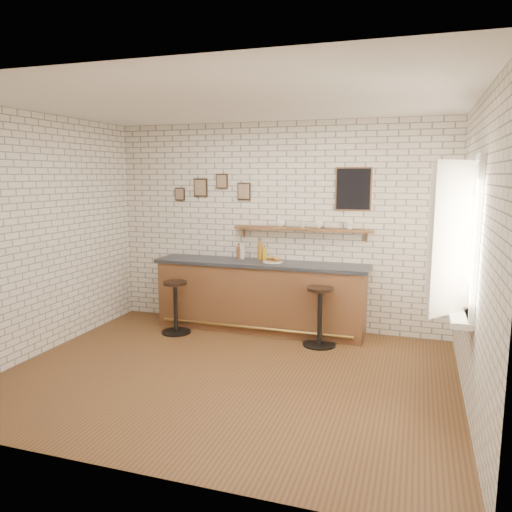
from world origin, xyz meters
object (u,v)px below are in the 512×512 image
object	(u,v)px
bar_stool_left	(176,305)
shelf_cup_b	(303,225)
book_upper	(456,303)
bitters_bottle_white	(242,252)
bar_counter	(260,296)
book_lower	(456,305)
shelf_cup_c	(319,225)
bitters_bottle_amber	(260,251)
shelf_cup_a	(280,224)
bitters_bottle_brown	(239,252)
ciabatta_sandwich	(274,259)
shelf_cup_d	(350,226)
bar_stool_right	(320,314)
sandwich_plate	(273,262)
condiment_bottle_yellow	(265,254)

from	to	relation	value
bar_stool_left	shelf_cup_b	world-z (taller)	shelf_cup_b
bar_stool_left	book_upper	bearing A→B (deg)	-14.00
bitters_bottle_white	shelf_cup_b	world-z (taller)	shelf_cup_b
bar_counter	bitters_bottle_white	distance (m)	0.72
book_lower	shelf_cup_c	bearing A→B (deg)	115.36
bitters_bottle_amber	shelf_cup_a	size ratio (longest dim) A/B	2.53
shelf_cup_c	book_lower	distance (m)	2.45
bitters_bottle_brown	bitters_bottle_amber	size ratio (longest dim) A/B	0.73
shelf_cup_b	book_lower	world-z (taller)	shelf_cup_b
ciabatta_sandwich	shelf_cup_d	xyz separation A→B (m)	(1.04, 0.18, 0.49)
bitters_bottle_amber	bar_stool_right	bearing A→B (deg)	-29.91
bitters_bottle_amber	shelf_cup_b	bearing A→B (deg)	2.24
sandwich_plate	book_lower	xyz separation A→B (m)	(2.35, -1.45, -0.07)
bitters_bottle_white	shelf_cup_a	xyz separation A→B (m)	(0.57, 0.02, 0.43)
bitters_bottle_brown	book_upper	xyz separation A→B (m)	(2.93, -1.60, -0.14)
bitters_bottle_brown	shelf_cup_d	distance (m)	1.68
ciabatta_sandwich	book_upper	distance (m)	2.76
bitters_bottle_amber	shelf_cup_b	xyz separation A→B (m)	(0.63, 0.02, 0.41)
shelf_cup_a	sandwich_plate	bearing A→B (deg)	-126.68
condiment_bottle_yellow	shelf_cup_c	bearing A→B (deg)	1.80
bar_stool_left	shelf_cup_d	xyz separation A→B (m)	(2.33, 0.72, 1.14)
bitters_bottle_white	book_upper	distance (m)	3.29
condiment_bottle_yellow	shelf_cup_a	world-z (taller)	shelf_cup_a
bitters_bottle_amber	shelf_cup_a	bearing A→B (deg)	4.78
bar_counter	sandwich_plate	distance (m)	0.54
bar_counter	bitters_bottle_white	bearing A→B (deg)	152.22
bar_counter	bitters_bottle_amber	distance (m)	0.66
bitters_bottle_amber	bitters_bottle_white	bearing A→B (deg)	180.00
bar_counter	bar_stool_right	size ratio (longest dim) A/B	3.91
condiment_bottle_yellow	book_upper	world-z (taller)	condiment_bottle_yellow
bitters_bottle_amber	condiment_bottle_yellow	bearing A→B (deg)	-0.00
bar_stool_right	bitters_bottle_amber	bearing A→B (deg)	150.09
shelf_cup_a	bitters_bottle_white	bearing A→B (deg)	162.41
bitters_bottle_brown	bar_stool_right	xyz separation A→B (m)	(1.35, -0.58, -0.68)
shelf_cup_c	sandwich_plate	bearing A→B (deg)	127.00
bar_counter	book_lower	world-z (taller)	bar_counter
bar_counter	bitters_bottle_amber	bearing A→B (deg)	108.52
sandwich_plate	bitters_bottle_white	world-z (taller)	bitters_bottle_white
book_lower	bar_counter	bearing A→B (deg)	129.20
ciabatta_sandwich	shelf_cup_c	bearing A→B (deg)	16.60
bar_stool_left	bar_stool_right	xyz separation A→B (m)	(2.06, 0.11, 0.02)
bitters_bottle_brown	bitters_bottle_white	distance (m)	0.06
bar_counter	bar_stool_right	world-z (taller)	bar_counter
ciabatta_sandwich	bitters_bottle_amber	world-z (taller)	bitters_bottle_amber
bitters_bottle_amber	book_upper	size ratio (longest dim) A/B	1.28
condiment_bottle_yellow	ciabatta_sandwich	bearing A→B (deg)	-41.14
condiment_bottle_yellow	bitters_bottle_amber	bearing A→B (deg)	180.00
sandwich_plate	bar_stool_left	size ratio (longest dim) A/B	0.37
ciabatta_sandwich	book_lower	distance (m)	2.76
sandwich_plate	bitters_bottle_white	xyz separation A→B (m)	(-0.52, 0.16, 0.10)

